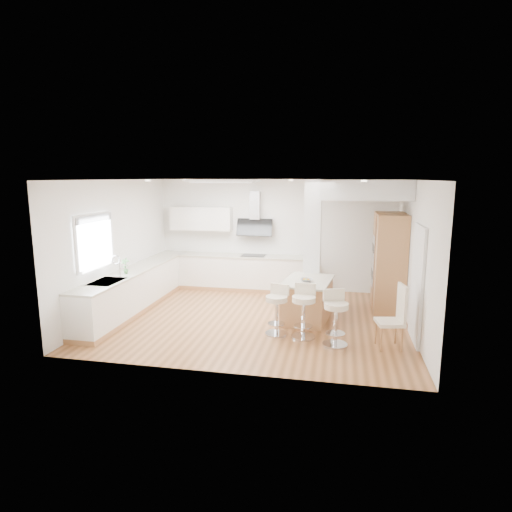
% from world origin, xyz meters
% --- Properties ---
extents(ground, '(6.00, 6.00, 0.00)m').
position_xyz_m(ground, '(0.00, 0.00, 0.00)').
color(ground, '#A96C3E').
rests_on(ground, ground).
extents(ceiling, '(6.00, 5.00, 0.02)m').
position_xyz_m(ceiling, '(0.00, 0.00, 0.00)').
color(ceiling, silver).
rests_on(ceiling, ground).
extents(wall_back, '(6.00, 0.04, 2.80)m').
position_xyz_m(wall_back, '(0.00, 2.50, 1.40)').
color(wall_back, white).
rests_on(wall_back, ground).
extents(wall_left, '(0.04, 5.00, 2.80)m').
position_xyz_m(wall_left, '(-3.00, 0.00, 1.40)').
color(wall_left, white).
rests_on(wall_left, ground).
extents(wall_right, '(0.04, 5.00, 2.80)m').
position_xyz_m(wall_right, '(3.00, 0.00, 1.40)').
color(wall_right, white).
rests_on(wall_right, ground).
extents(skylight, '(4.10, 2.10, 0.06)m').
position_xyz_m(skylight, '(-0.79, 0.60, 2.77)').
color(skylight, white).
rests_on(skylight, ground).
extents(window_left, '(0.06, 1.28, 1.07)m').
position_xyz_m(window_left, '(-2.96, -0.90, 1.69)').
color(window_left, white).
rests_on(window_left, ground).
extents(doorway_right, '(0.05, 1.00, 2.10)m').
position_xyz_m(doorway_right, '(2.97, -0.60, 1.00)').
color(doorway_right, '#423934').
rests_on(doorway_right, ground).
extents(counter_left, '(0.63, 4.50, 1.35)m').
position_xyz_m(counter_left, '(-2.70, 0.23, 0.46)').
color(counter_left, tan).
rests_on(counter_left, ground).
extents(counter_back, '(3.62, 0.63, 2.50)m').
position_xyz_m(counter_back, '(-0.91, 2.22, 0.70)').
color(counter_back, tan).
rests_on(counter_back, ground).
extents(pillar, '(0.35, 0.35, 2.80)m').
position_xyz_m(pillar, '(1.05, 0.95, 1.40)').
color(pillar, white).
rests_on(pillar, ground).
extents(soffit, '(1.78, 2.20, 0.40)m').
position_xyz_m(soffit, '(2.10, 1.40, 2.60)').
color(soffit, silver).
rests_on(soffit, ground).
extents(oven_column, '(0.63, 1.21, 2.10)m').
position_xyz_m(oven_column, '(2.68, 1.23, 1.05)').
color(oven_column, tan).
rests_on(oven_column, ground).
extents(peninsula, '(1.06, 1.46, 0.89)m').
position_xyz_m(peninsula, '(1.02, 0.17, 0.42)').
color(peninsula, tan).
rests_on(peninsula, ground).
extents(bar_stool_a, '(0.50, 0.50, 0.92)m').
position_xyz_m(bar_stool_a, '(0.54, -0.77, 0.52)').
color(bar_stool_a, silver).
rests_on(bar_stool_a, ground).
extents(bar_stool_b, '(0.46, 0.46, 0.98)m').
position_xyz_m(bar_stool_b, '(1.04, -0.83, 0.55)').
color(bar_stool_b, silver).
rests_on(bar_stool_b, ground).
extents(bar_stool_c, '(0.54, 0.54, 0.96)m').
position_xyz_m(bar_stool_c, '(1.60, -1.09, 0.54)').
color(bar_stool_c, silver).
rests_on(bar_stool_c, ground).
extents(dining_chair, '(0.50, 0.50, 1.10)m').
position_xyz_m(dining_chair, '(2.59, -1.01, 0.59)').
color(dining_chair, beige).
rests_on(dining_chair, ground).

